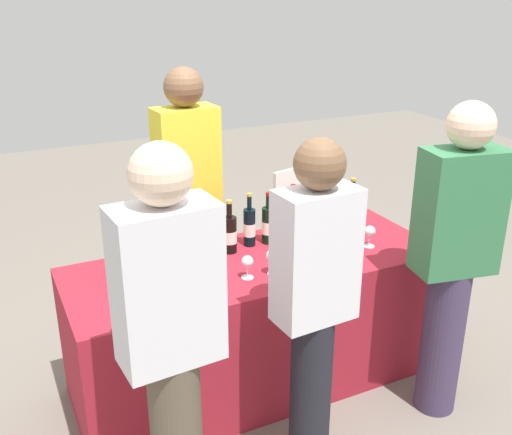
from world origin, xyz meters
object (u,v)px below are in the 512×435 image
object	(u,v)px
wine_glass_2	(321,242)
guest_2	(453,255)
wine_bottle_2	(249,227)
wine_bottle_3	(268,225)
server_pouring	(188,196)
guest_1	(314,300)
ice_bucket	(135,253)
wine_bottle_6	(351,210)
guest_0	(171,338)
wine_bottle_5	(317,217)
wine_bottle_4	(293,218)
wine_bottle_0	(163,245)
wine_bottle_1	(230,234)
wine_glass_3	(370,232)
wine_glass_1	(273,256)
menu_board	(297,225)
wine_glass_0	(247,263)

from	to	relation	value
wine_glass_2	guest_2	size ratio (longest dim) A/B	0.09
wine_bottle_2	wine_bottle_3	world-z (taller)	wine_bottle_2
wine_bottle_3	server_pouring	distance (m)	0.57
guest_1	guest_2	distance (m)	0.83
ice_bucket	wine_bottle_6	bearing A→B (deg)	1.59
ice_bucket	guest_0	size ratio (longest dim) A/B	0.13
wine_bottle_3	server_pouring	world-z (taller)	server_pouring
wine_bottle_5	wine_bottle_6	xyz separation A→B (m)	(0.27, 0.03, -0.01)
wine_bottle_4	guest_1	world-z (taller)	guest_1
wine_bottle_0	wine_bottle_4	size ratio (longest dim) A/B	0.96
wine_bottle_6	wine_bottle_5	bearing A→B (deg)	-172.51
wine_bottle_1	wine_glass_3	distance (m)	0.79
wine_bottle_2	wine_bottle_5	xyz separation A→B (m)	(0.41, -0.06, 0.01)
wine_bottle_2	wine_bottle_4	distance (m)	0.28
wine_glass_1	wine_bottle_0	bearing A→B (deg)	143.89
wine_bottle_1	menu_board	size ratio (longest dim) A/B	0.33
wine_glass_0	guest_1	bearing A→B (deg)	-80.94
wine_bottle_2	menu_board	bearing A→B (deg)	45.92
wine_glass_2	menu_board	xyz separation A→B (m)	(0.51, 1.14, -0.42)
wine_bottle_0	ice_bucket	xyz separation A→B (m)	(-0.15, -0.03, -0.00)
server_pouring	wine_glass_0	bearing A→B (deg)	87.62
wine_glass_1	guest_1	xyz separation A→B (m)	(-0.06, -0.50, 0.02)
wine_glass_3	menu_board	world-z (taller)	menu_board
wine_glass_2	menu_board	bearing A→B (deg)	66.01
guest_0	guest_1	size ratio (longest dim) A/B	1.05
wine_bottle_3	wine_glass_0	world-z (taller)	wine_bottle_3
wine_bottle_2	wine_glass_2	size ratio (longest dim) A/B	2.11
wine_bottle_0	guest_2	xyz separation A→B (m)	(1.25, -0.80, 0.03)
wine_glass_2	wine_bottle_4	bearing A→B (deg)	87.63
wine_glass_1	menu_board	bearing A→B (deg)	55.23
wine_glass_2	guest_2	xyz separation A→B (m)	(0.46, -0.49, 0.04)
wine_glass_2	server_pouring	size ratio (longest dim) A/B	0.09
wine_glass_2	ice_bucket	world-z (taller)	ice_bucket
wine_bottle_0	guest_2	size ratio (longest dim) A/B	0.19
server_pouring	wine_bottle_1	bearing A→B (deg)	93.81
wine_bottle_0	wine_bottle_2	size ratio (longest dim) A/B	0.99
wine_bottle_3	guest_0	size ratio (longest dim) A/B	0.18
guest_2	guest_1	bearing A→B (deg)	-166.38
wine_bottle_3	menu_board	size ratio (longest dim) A/B	0.33
wine_glass_0	wine_glass_1	distance (m)	0.14
wine_bottle_1	wine_glass_0	size ratio (longest dim) A/B	2.47
wine_bottle_3	wine_bottle_6	world-z (taller)	wine_bottle_6
wine_bottle_2	wine_bottle_6	world-z (taller)	same
wine_glass_3	menu_board	size ratio (longest dim) A/B	0.14
wine_bottle_0	wine_bottle_5	distance (m)	0.93
guest_2	wine_glass_3	bearing A→B (deg)	113.99
wine_bottle_5	wine_glass_0	bearing A→B (deg)	-152.78
wine_bottle_6	ice_bucket	bearing A→B (deg)	-178.41
guest_2	guest_0	bearing A→B (deg)	-164.98
wine_bottle_6	wine_glass_3	distance (m)	0.30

